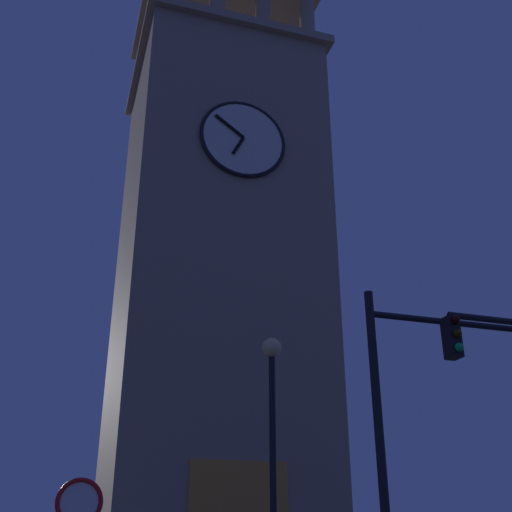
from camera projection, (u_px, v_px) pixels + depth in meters
name	position (u px, v px, depth m)	size (l,w,h in m)	color
clocktower	(216.00, 279.00, 26.46)	(8.32, 8.17, 28.42)	gray
traffic_signal_mid	(441.00, 402.00, 11.29)	(4.04, 0.41, 5.90)	black
street_lamp	(272.00, 422.00, 13.42)	(0.44, 0.44, 5.83)	black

